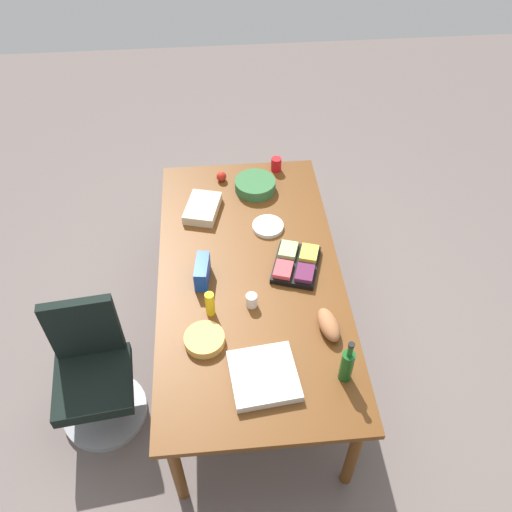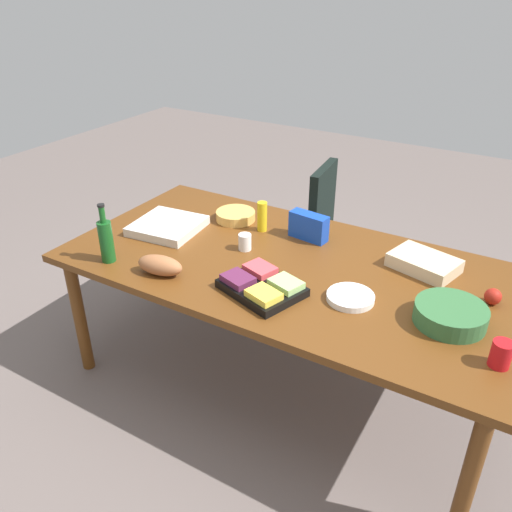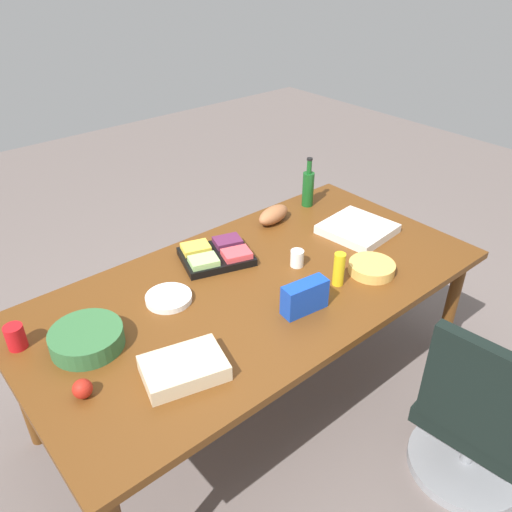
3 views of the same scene
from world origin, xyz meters
TOP-DOWN VIEW (x-y plane):
  - ground_plane at (0.00, 0.00)m, footprint 10.00×10.00m
  - conference_table at (0.00, 0.00)m, footprint 2.33×1.19m
  - office_chair at (0.44, -1.04)m, footprint 0.56×0.56m
  - chip_bag_blue at (0.03, -0.30)m, footprint 0.23×0.11m
  - bread_loaf at (0.49, 0.42)m, footprint 0.26×0.15m
  - paper_plate_stack at (-0.41, 0.16)m, footprint 0.26×0.26m
  - paper_cup at (0.27, -0.01)m, footprint 0.09×0.09m
  - chip_bowl at (0.52, -0.31)m, footprint 0.30×0.30m
  - pizza_box at (0.78, 0.01)m, footprint 0.40×0.40m
  - fruit_platter at (-0.02, 0.31)m, footprint 0.43×0.38m
  - sheet_cake at (-0.62, -0.29)m, footprint 0.37×0.30m
  - salad_bowl at (-0.84, 0.11)m, footprint 0.35×0.35m
  - mustard_bottle at (0.31, -0.26)m, footprint 0.07×0.07m
  - red_solo_cup at (-1.06, 0.30)m, footprint 0.10×0.10m
  - apple_red at (-0.97, -0.14)m, footprint 0.10×0.10m
  - wine_bottle at (0.81, 0.45)m, footprint 0.08×0.08m

SIDE VIEW (x-z plane):
  - ground_plane at x=0.00m, z-range 0.00..0.00m
  - office_chair at x=0.44m, z-range -0.12..0.82m
  - conference_table at x=0.00m, z-range 0.33..1.12m
  - paper_plate_stack at x=-0.41m, z-range 0.79..0.82m
  - pizza_box at x=0.78m, z-range 0.79..0.84m
  - chip_bowl at x=0.52m, z-range 0.79..0.85m
  - fruit_platter at x=-0.02m, z-range 0.79..0.86m
  - sheet_cake at x=-0.62m, z-range 0.79..0.86m
  - apple_red at x=-0.97m, z-range 0.79..0.87m
  - salad_bowl at x=-0.84m, z-range 0.79..0.87m
  - paper_cup at x=0.27m, z-range 0.79..0.88m
  - bread_loaf at x=0.49m, z-range 0.79..0.89m
  - red_solo_cup at x=-1.06m, z-range 0.79..0.90m
  - chip_bag_blue at x=0.03m, z-range 0.79..0.94m
  - mustard_bottle at x=0.31m, z-range 0.79..0.97m
  - wine_bottle at x=0.81m, z-range 0.75..1.07m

